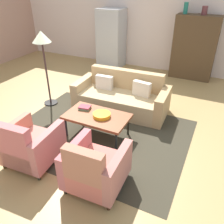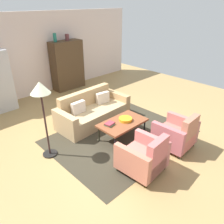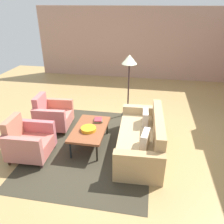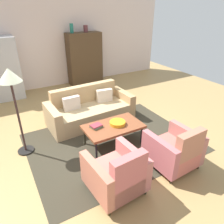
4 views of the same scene
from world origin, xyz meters
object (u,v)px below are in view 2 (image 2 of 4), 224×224
Objects in this scene: floor_lamp at (41,95)px; book_stack at (110,124)px; armchair_left at (145,158)px; coffee_table at (122,123)px; couch at (92,112)px; vase_tall at (55,38)px; cabinet at (67,65)px; vase_round at (67,37)px; fruit_bowl at (125,119)px; armchair_right at (177,135)px.

book_stack is at bearing -22.16° from floor_lamp.
coffee_table is at bearing 59.02° from armchair_left.
couch is 7.20× the size of vase_tall.
cabinet is at bearing 69.71° from book_stack.
cabinet is 8.03× the size of vase_round.
fruit_bowl reaches higher than coffee_table.
book_stack is 4.33m from vase_round.
armchair_right is 1.59m from book_stack.
floor_lamp is at bearing 158.57° from coffee_table.
armchair_left is 2.67× the size of fruit_bowl.
cabinet is at bearing 74.66° from coffee_table.
coffee_table is (0.00, -1.19, 0.12)m from couch.
coffee_table is at bearing -21.43° from floor_lamp.
couch is at bearing -113.37° from vase_round.
cabinet is (1.67, 5.08, 0.56)m from armchair_left.
coffee_table is at bearing -106.71° from vase_round.
book_stack is 0.14× the size of floor_lamp.
vase_tall is at bearing 54.23° from floor_lamp.
floor_lamp reaches higher than book_stack.
vase_tall reaches higher than fruit_bowl.
fruit_bowl is (-0.50, 1.17, 0.14)m from armchair_right.
vase_tall is 4.04m from floor_lamp.
cabinet is (1.08, 2.73, 0.61)m from couch.
couch is 2.10m from floor_lamp.
vase_round is at bearing 0.00° from vase_tall.
fruit_bowl is at bearing -98.31° from vase_tall.
couch reaches higher than fruit_bowl.
couch is 2.43m from armchair_left.
fruit_bowl is 4.22m from vase_tall.
floor_lamp is (-2.74, -3.26, 0.54)m from cabinet.
vase_round is at bearing 74.69° from fruit_bowl.
fruit_bowl reaches higher than book_stack.
vase_tall is (-0.40, -0.00, 1.05)m from cabinet.
armchair_left is at bearing 73.56° from couch.
coffee_table is 4.09m from cabinet.
armchair_right reaches higher than book_stack.
floor_lamp reaches higher than armchair_right.
floor_lamp is (-1.67, -0.53, 1.16)m from couch.
vase_round is at bearing 66.86° from armchair_left.
vase_round is (0.10, -0.00, 1.01)m from cabinet.
armchair_right is (1.20, -0.00, 0.00)m from armchair_left.
fruit_bowl is 0.45m from book_stack.
vase_tall is (0.67, 3.91, 1.54)m from coffee_table.
coffee_table is 0.67× the size of cabinet.
couch is 6.48× the size of fruit_bowl.
couch is 1.14m from book_stack.
cabinet is at bearing 49.90° from floor_lamp.
vase_round is at bearing -2.71° from cabinet.
armchair_left is 2.97× the size of vase_tall.
vase_round is (0.57, 5.08, 1.57)m from armchair_right.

